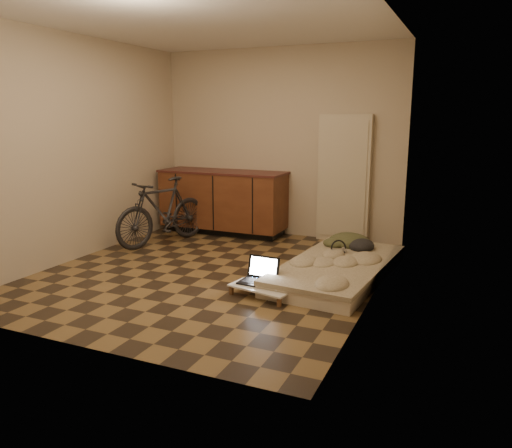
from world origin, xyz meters
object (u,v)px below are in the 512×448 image
at_px(laptop, 259,277).
at_px(futon, 338,269).
at_px(bicycle, 163,208).
at_px(lap_desk, 265,286).

bearing_deg(laptop, futon, 54.79).
relative_size(bicycle, lap_desk, 2.23).
xyz_separation_m(bicycle, laptop, (1.91, -1.20, -0.33)).
relative_size(futon, lap_desk, 3.05).
distance_m(bicycle, lap_desk, 2.41).
distance_m(futon, laptop, 0.95).
bearing_deg(bicycle, lap_desk, -14.47).
bearing_deg(futon, laptop, -122.89).
xyz_separation_m(bicycle, lap_desk, (2.00, -1.28, -0.40)).
bearing_deg(laptop, bicycle, 150.94).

